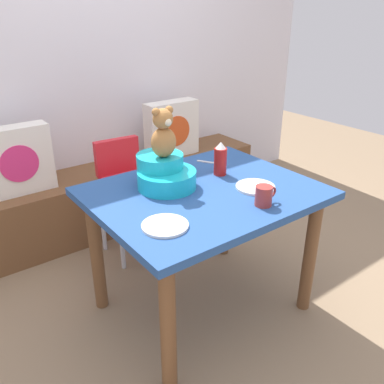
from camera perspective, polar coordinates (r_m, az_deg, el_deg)
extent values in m
plane|color=#8C7256|center=(2.45, 1.45, -15.64)|extent=(8.00, 8.00, 0.00)
cube|color=silver|center=(3.15, -15.85, 18.78)|extent=(4.40, 0.10, 2.60)
cube|color=brown|center=(3.19, -11.81, -0.84)|extent=(2.60, 0.44, 0.46)
cube|color=white|center=(2.83, -23.50, 4.07)|extent=(0.44, 0.14, 0.44)
cylinder|color=#E02D72|center=(2.77, -23.10, 3.65)|extent=(0.24, 0.01, 0.24)
cube|color=white|center=(3.29, -2.87, 8.84)|extent=(0.44, 0.14, 0.44)
cylinder|color=#D84C1E|center=(3.23, -2.13, 8.55)|extent=(0.24, 0.01, 0.24)
cube|color=#264C8C|center=(2.05, 1.67, -0.19)|extent=(1.11, 0.89, 0.04)
cylinder|color=brown|center=(1.80, -3.38, -18.76)|extent=(0.07, 0.07, 0.70)
cylinder|color=brown|center=(2.32, 16.26, -8.55)|extent=(0.07, 0.07, 0.70)
cylinder|color=brown|center=(2.30, -13.29, -8.49)|extent=(0.07, 0.07, 0.70)
cylinder|color=brown|center=(2.73, 4.63, -2.22)|extent=(0.07, 0.07, 0.70)
cylinder|color=red|center=(2.69, -9.07, 0.90)|extent=(0.34, 0.34, 0.10)
cube|color=red|center=(2.75, -10.49, 4.95)|extent=(0.30, 0.07, 0.24)
cube|color=white|center=(2.51, -7.47, 0.85)|extent=(0.31, 0.22, 0.02)
cylinder|color=silver|center=(2.65, -9.88, -6.38)|extent=(0.03, 0.03, 0.46)
cylinder|color=silver|center=(2.76, -4.74, -4.64)|extent=(0.03, 0.03, 0.46)
cylinder|color=silver|center=(2.87, -12.48, -3.98)|extent=(0.03, 0.03, 0.46)
cylinder|color=silver|center=(2.98, -7.63, -2.48)|extent=(0.03, 0.03, 0.46)
cylinder|color=#18B3C6|center=(2.06, -3.56, 1.82)|extent=(0.30, 0.30, 0.09)
cylinder|color=#18B3C6|center=(2.07, -4.54, 4.37)|extent=(0.24, 0.24, 0.07)
ellipsoid|color=#A9703A|center=(2.01, -4.02, 6.99)|extent=(0.13, 0.11, 0.15)
sphere|color=#A9703A|center=(1.97, -4.13, 10.24)|extent=(0.10, 0.10, 0.10)
sphere|color=beige|center=(1.94, -3.43, 9.78)|extent=(0.04, 0.04, 0.04)
sphere|color=#A9703A|center=(1.94, -5.10, 11.13)|extent=(0.04, 0.04, 0.04)
sphere|color=#A9703A|center=(1.98, -3.23, 11.46)|extent=(0.04, 0.04, 0.04)
cylinder|color=red|center=(2.21, 4.00, 4.30)|extent=(0.07, 0.07, 0.15)
cone|color=white|center=(2.18, 4.07, 6.58)|extent=(0.06, 0.06, 0.03)
cylinder|color=#9E332D|center=(1.90, 10.05, -0.54)|extent=(0.08, 0.08, 0.09)
torus|color=#9E332D|center=(1.93, 11.13, -0.02)|extent=(0.06, 0.01, 0.06)
cylinder|color=white|center=(1.71, -3.82, -4.74)|extent=(0.20, 0.20, 0.01)
cylinder|color=white|center=(2.08, 8.90, 0.71)|extent=(0.20, 0.20, 0.01)
cube|color=silver|center=(2.39, 2.66, 4.15)|extent=(0.10, 0.15, 0.01)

